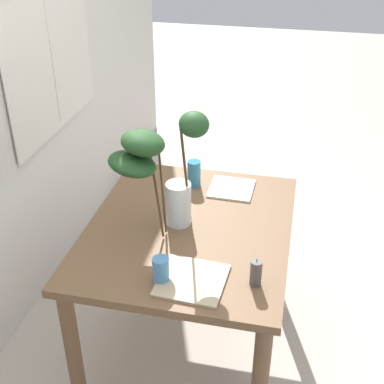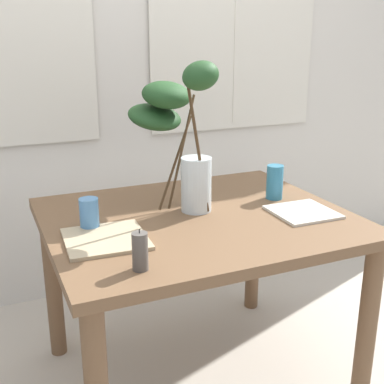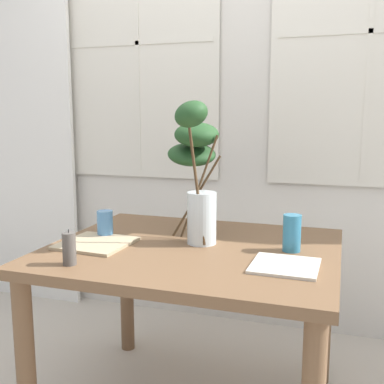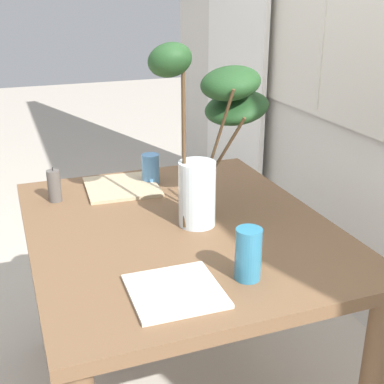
{
  "view_description": "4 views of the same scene",
  "coord_description": "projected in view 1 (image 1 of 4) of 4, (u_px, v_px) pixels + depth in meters",
  "views": [
    {
      "loc": [
        -1.98,
        -0.45,
        2.14
      ],
      "look_at": [
        0.06,
        -0.0,
        0.89
      ],
      "focal_mm": 48.87,
      "sensor_mm": 36.0,
      "label": 1
    },
    {
      "loc": [
        -0.74,
        -1.63,
        1.39
      ],
      "look_at": [
        0.01,
        0.08,
        0.8
      ],
      "focal_mm": 46.58,
      "sensor_mm": 36.0,
      "label": 2
    },
    {
      "loc": [
        0.56,
        -1.71,
        1.26
      ],
      "look_at": [
        -0.02,
        0.05,
        0.94
      ],
      "focal_mm": 43.45,
      "sensor_mm": 36.0,
      "label": 3
    },
    {
      "loc": [
        1.46,
        -0.5,
        1.46
      ],
      "look_at": [
        0.05,
        0.03,
        0.86
      ],
      "focal_mm": 48.97,
      "sensor_mm": 36.0,
      "label": 4
    }
  ],
  "objects": [
    {
      "name": "drinking_glass_blue_right",
      "position": [
        194.0,
        174.0,
        2.76
      ],
      "size": [
        0.07,
        0.07,
        0.14
      ],
      "primitive_type": "cylinder",
      "color": "teal",
      "rests_on": "dining_table"
    },
    {
      "name": "ground",
      "position": [
        189.0,
        337.0,
        2.84
      ],
      "size": [
        14.0,
        14.0,
        0.0
      ],
      "primitive_type": "plane",
      "color": "#B7AD9E"
    },
    {
      "name": "vase_with_branches",
      "position": [
        157.0,
        167.0,
        2.3
      ],
      "size": [
        0.32,
        0.5,
        0.6
      ],
      "color": "silver",
      "rests_on": "dining_table"
    },
    {
      "name": "plate_square_left",
      "position": [
        192.0,
        280.0,
        2.12
      ],
      "size": [
        0.28,
        0.28,
        0.01
      ],
      "primitive_type": "cube",
      "rotation": [
        0.0,
        0.0,
        -0.06
      ],
      "color": "tan",
      "rests_on": "dining_table"
    },
    {
      "name": "pillar_candle",
      "position": [
        256.0,
        273.0,
        2.08
      ],
      "size": [
        0.05,
        0.05,
        0.13
      ],
      "color": "#514C47",
      "rests_on": "dining_table"
    },
    {
      "name": "dining_table",
      "position": [
        189.0,
        245.0,
        2.52
      ],
      "size": [
        1.13,
        0.95,
        0.73
      ],
      "color": "brown",
      "rests_on": "ground"
    },
    {
      "name": "drinking_glass_blue_left",
      "position": [
        161.0,
        270.0,
        2.1
      ],
      "size": [
        0.07,
        0.07,
        0.11
      ],
      "primitive_type": "cylinder",
      "color": "#4C84BC",
      "rests_on": "dining_table"
    },
    {
      "name": "plate_square_right",
      "position": [
        232.0,
        188.0,
        2.76
      ],
      "size": [
        0.23,
        0.23,
        0.01
      ],
      "primitive_type": "cube",
      "rotation": [
        0.0,
        0.0,
        -0.02
      ],
      "color": "silver",
      "rests_on": "dining_table"
    }
  ]
}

